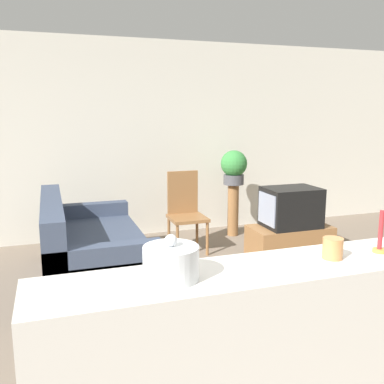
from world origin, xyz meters
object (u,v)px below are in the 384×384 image
Objects in this scene: television at (291,207)px; wooden_chair at (185,209)px; decorative_bowl at (171,262)px; couch at (90,252)px; potted_plant at (234,166)px.

television is 0.63× the size of wooden_chair.
decorative_bowl is at bearing -108.86° from wooden_chair.
couch is 2.29m from television.
potted_plant reaches higher than decorative_bowl.
wooden_chair is at bearing 71.14° from decorative_bowl.
decorative_bowl is (0.15, -2.57, 0.76)m from couch.
television is 1.32× the size of potted_plant.
decorative_bowl is at bearing -118.12° from potted_plant.
television is at bearing -38.38° from wooden_chair.
wooden_chair reaches higher than couch.
wooden_chair is 1.04m from potted_plant.
couch and television have the same top height.
couch is at bearing 93.26° from decorative_bowl.
decorative_bowl reaches higher than couch.
couch is 2.99× the size of television.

